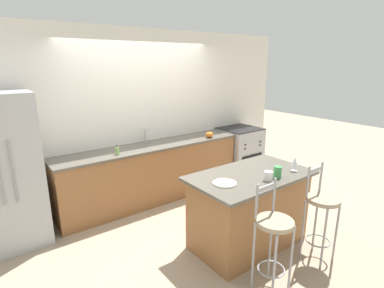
% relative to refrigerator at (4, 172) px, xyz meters
% --- Properties ---
extents(ground_plane, '(18.00, 18.00, 0.00)m').
position_rel_refrigerator_xyz_m(ground_plane, '(2.01, -0.30, -0.94)').
color(ground_plane, tan).
extents(wall_back, '(6.00, 0.07, 2.70)m').
position_rel_refrigerator_xyz_m(wall_back, '(2.01, 0.36, 0.41)').
color(wall_back, silver).
rests_on(wall_back, ground_plane).
extents(back_counter, '(3.07, 0.65, 0.93)m').
position_rel_refrigerator_xyz_m(back_counter, '(2.01, 0.06, -0.47)').
color(back_counter, '#936038').
rests_on(back_counter, ground_plane).
extents(sink_faucet, '(0.02, 0.13, 0.22)m').
position_rel_refrigerator_xyz_m(sink_faucet, '(2.01, 0.25, 0.13)').
color(sink_faucet, '#ADAFB5').
rests_on(sink_faucet, back_counter).
extents(kitchen_island, '(1.49, 0.86, 0.92)m').
position_rel_refrigerator_xyz_m(kitchen_island, '(2.33, -1.75, -0.47)').
color(kitchen_island, '#936038').
rests_on(kitchen_island, ground_plane).
extents(refrigerator, '(0.78, 0.71, 1.88)m').
position_rel_refrigerator_xyz_m(refrigerator, '(0.00, 0.00, 0.00)').
color(refrigerator, '#ADAFB5').
rests_on(refrigerator, ground_plane).
extents(oven_range, '(0.73, 0.71, 0.96)m').
position_rel_refrigerator_xyz_m(oven_range, '(3.93, -0.00, -0.46)').
color(oven_range, '#ADAFB5').
rests_on(oven_range, ground_plane).
extents(bar_stool_near, '(0.35, 0.35, 1.12)m').
position_rel_refrigerator_xyz_m(bar_stool_near, '(1.93, -2.43, -0.32)').
color(bar_stool_near, '#99999E').
rests_on(bar_stool_near, ground_plane).
extents(bar_stool_far, '(0.35, 0.35, 1.12)m').
position_rel_refrigerator_xyz_m(bar_stool_far, '(2.74, -2.44, -0.32)').
color(bar_stool_far, '#99999E').
rests_on(bar_stool_far, ground_plane).
extents(dinner_plate, '(0.27, 0.27, 0.02)m').
position_rel_refrigerator_xyz_m(dinner_plate, '(1.89, -1.78, -0.01)').
color(dinner_plate, beige).
rests_on(dinner_plate, kitchen_island).
extents(wine_glass, '(0.08, 0.08, 0.17)m').
position_rel_refrigerator_xyz_m(wine_glass, '(2.83, -1.99, 0.10)').
color(wine_glass, white).
rests_on(wine_glass, kitchen_island).
extents(coffee_mug, '(0.13, 0.09, 0.10)m').
position_rel_refrigerator_xyz_m(coffee_mug, '(2.35, -1.99, 0.03)').
color(coffee_mug, white).
rests_on(coffee_mug, kitchen_island).
extents(tumbler_cup, '(0.09, 0.09, 0.13)m').
position_rel_refrigerator_xyz_m(tumbler_cup, '(2.50, -2.00, 0.05)').
color(tumbler_cup, '#3D934C').
rests_on(tumbler_cup, kitchen_island).
extents(pumpkin_decoration, '(0.13, 0.13, 0.13)m').
position_rel_refrigerator_xyz_m(pumpkin_decoration, '(3.05, -0.14, 0.04)').
color(pumpkin_decoration, orange).
rests_on(pumpkin_decoration, back_counter).
extents(soap_bottle, '(0.06, 0.06, 0.14)m').
position_rel_refrigerator_xyz_m(soap_bottle, '(1.37, -0.11, 0.05)').
color(soap_bottle, '#89B260').
rests_on(soap_bottle, back_counter).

